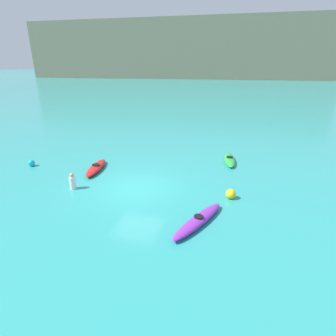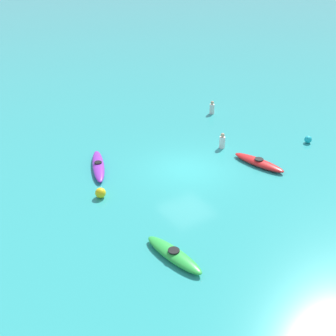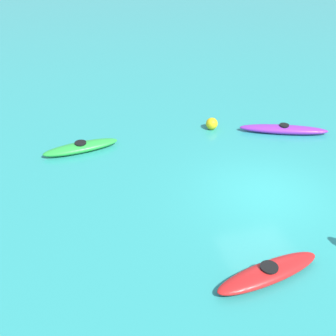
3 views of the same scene
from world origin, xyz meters
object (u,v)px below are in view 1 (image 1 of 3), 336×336
Objects in this scene: buoy_yellow at (231,194)px; kayak_purple at (198,220)px; buoy_cyan at (31,163)px; kayak_green at (229,160)px; person_near_shore at (73,182)px; kayak_red at (96,168)px.

kayak_purple is at bearing -113.28° from buoy_yellow.
buoy_cyan is at bearing 174.93° from buoy_yellow.
person_near_shore is (-7.59, -6.39, 0.22)m from kayak_green.
buoy_cyan is 0.87× the size of buoy_yellow.
buoy_yellow is 0.55× the size of person_near_shore.
buoy_yellow reaches higher than kayak_green.
kayak_red is at bearing 6.49° from buoy_cyan.
kayak_green is at bearing 19.08° from buoy_cyan.
buoy_yellow is (0.38, -5.30, 0.08)m from kayak_green.
kayak_green is 5.98× the size of buoy_yellow.
buoy_cyan is (-11.36, 3.72, 0.05)m from kayak_purple.
kayak_purple is 8.20× the size of buoy_cyan.
kayak_green and kayak_red have the same top height.
kayak_green is at bearing 40.10° from person_near_shore.
buoy_cyan is 0.48× the size of person_near_shore.
person_near_shore is (-7.96, -1.10, 0.15)m from buoy_yellow.
kayak_red is at bearing -154.61° from kayak_green.
kayak_green is 0.94× the size of kayak_red.
kayak_red is 2.71m from person_near_shore.
buoy_yellow is (12.48, -1.11, 0.03)m from buoy_cyan.
kayak_purple is 8.20m from kayak_red.
buoy_yellow reaches higher than kayak_red.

